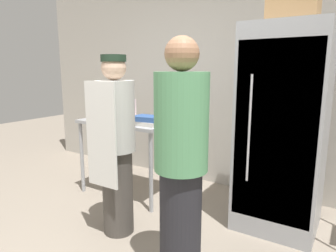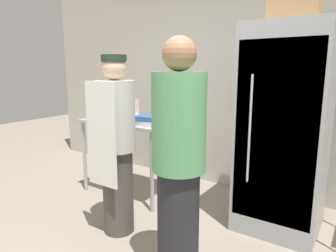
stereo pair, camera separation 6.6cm
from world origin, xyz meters
name	(u,v)px [view 2 (the right image)]	position (x,y,z in m)	size (l,w,h in m)	color
back_wall	(237,81)	(0.00, 2.22, 1.35)	(6.40, 0.12, 2.71)	#B7B2A8
refrigerator	(284,130)	(0.76, 1.47, 0.95)	(0.73, 0.74, 1.90)	#9EA0A5
prep_counter	(132,129)	(-0.94, 1.32, 0.80)	(1.12, 0.68, 0.91)	#9EA0A5
donut_box	(126,114)	(-1.09, 1.39, 0.96)	(0.25, 0.19, 0.24)	silver
blender_pitcher	(164,110)	(-0.62, 1.53, 1.03)	(0.14, 0.14, 0.27)	black
binder_stack	(149,120)	(-0.56, 1.16, 0.96)	(0.30, 0.23, 0.10)	silver
cardboard_storage_box	(295,6)	(0.78, 1.47, 2.04)	(0.42, 0.30, 0.28)	#A87F51
person_baker	(116,144)	(-0.46, 0.54, 0.85)	(0.34, 0.36, 1.62)	#47423D
person_customer	(179,164)	(0.36, 0.29, 0.87)	(0.36, 0.36, 1.71)	#232328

